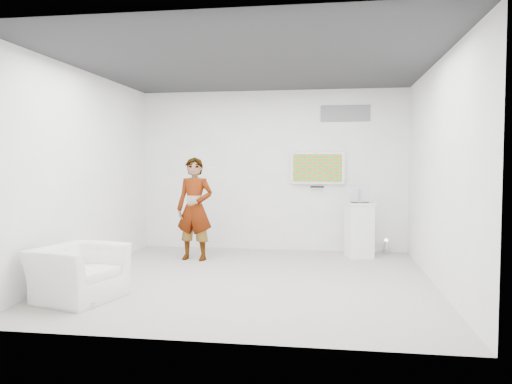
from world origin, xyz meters
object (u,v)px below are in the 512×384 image
at_px(person, 195,209).
at_px(floor_uplight, 386,247).
at_px(pedestal, 359,230).
at_px(tv, 317,168).
at_px(armchair, 78,273).

relative_size(person, floor_uplight, 6.72).
xyz_separation_m(person, pedestal, (2.77, 0.68, -0.39)).
bearing_deg(person, floor_uplight, 24.54).
relative_size(pedestal, floor_uplight, 3.70).
bearing_deg(pedestal, tv, 146.14).
distance_m(tv, floor_uplight, 1.90).
distance_m(tv, person, 2.44).
height_order(person, pedestal, person).
bearing_deg(pedestal, armchair, -136.93).
distance_m(pedestal, floor_uplight, 0.73).
distance_m(person, pedestal, 2.87).
height_order(tv, floor_uplight, tv).
distance_m(person, armchair, 2.75).
xyz_separation_m(armchair, pedestal, (3.50, 3.27, 0.16)).
bearing_deg(pedestal, person, -166.26).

